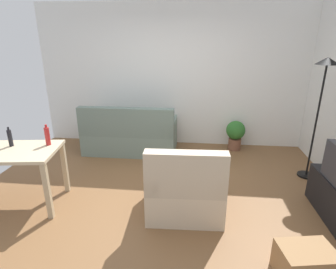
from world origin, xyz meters
TOP-DOWN VIEW (x-y plane):
  - ground_plane at (0.00, 0.00)m, footprint 5.20×4.40m
  - wall_rear at (0.00, 2.20)m, footprint 5.20×0.10m
  - couch at (-0.73, 1.59)m, footprint 1.70×0.84m
  - torchiere_lamp at (2.25, 0.89)m, footprint 0.32×0.32m
  - desk at (-1.80, -0.31)m, footprint 1.28×0.86m
  - potted_plant at (1.26, 1.90)m, footprint 0.36×0.36m
  - armchair at (0.39, -0.24)m, footprint 0.93×0.88m
  - storage_box at (1.51, -1.12)m, footprint 0.53×0.42m
  - bottle_dark at (-1.82, -0.17)m, footprint 0.05×0.05m
  - bottle_red at (-1.38, -0.08)m, footprint 0.06×0.06m

SIDE VIEW (x-z plane):
  - ground_plane at x=0.00m, z-range -0.02..0.00m
  - storage_box at x=1.51m, z-range 0.00..0.30m
  - couch at x=-0.73m, z-range -0.15..0.77m
  - armchair at x=0.39m, z-range -0.14..0.78m
  - potted_plant at x=1.26m, z-range 0.05..0.62m
  - desk at x=-1.80m, z-range 0.27..1.03m
  - bottle_dark at x=-1.82m, z-range 0.74..1.00m
  - bottle_red at x=-1.38m, z-range 0.74..1.02m
  - wall_rear at x=0.00m, z-range 0.00..2.70m
  - torchiere_lamp at x=2.25m, z-range 0.51..2.32m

